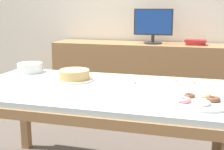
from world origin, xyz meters
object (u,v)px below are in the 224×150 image
(plate_stack, at_px, (30,68))
(tealight_left_edge, at_px, (192,82))
(book_stack, at_px, (195,42))
(pastry_platter, at_px, (200,101))
(cake_chocolate_round, at_px, (74,75))
(computer_monitor, at_px, (153,26))
(tealight_centre, at_px, (174,79))
(tealight_right_edge, at_px, (134,82))

(plate_stack, height_order, tealight_left_edge, plate_stack)
(book_stack, height_order, plate_stack, book_stack)
(pastry_platter, bearing_deg, cake_chocolate_round, 159.91)
(computer_monitor, relative_size, tealight_centre, 10.60)
(tealight_centre, height_order, tealight_left_edge, same)
(tealight_right_edge, xyz_separation_m, tealight_centre, (0.27, 0.17, 0.00))
(plate_stack, bearing_deg, tealight_left_edge, -0.89)
(tealight_right_edge, xyz_separation_m, tealight_left_edge, (0.41, 0.12, 0.00))
(plate_stack, relative_size, tealight_centre, 5.25)
(book_stack, height_order, tealight_right_edge, book_stack)
(book_stack, relative_size, pastry_platter, 0.60)
(tealight_right_edge, bearing_deg, computer_monitor, 92.60)
(cake_chocolate_round, bearing_deg, tealight_centre, 15.89)
(cake_chocolate_round, relative_size, tealight_centre, 7.25)
(book_stack, height_order, tealight_left_edge, book_stack)
(book_stack, bearing_deg, pastry_platter, -87.73)
(book_stack, bearing_deg, plate_stack, -139.20)
(tealight_right_edge, relative_size, tealight_centre, 1.00)
(computer_monitor, bearing_deg, tealight_left_edge, -68.08)
(computer_monitor, height_order, cake_chocolate_round, computer_monitor)
(computer_monitor, relative_size, cake_chocolate_round, 1.46)
(tealight_right_edge, distance_m, tealight_left_edge, 0.42)
(pastry_platter, relative_size, tealight_right_edge, 9.38)
(book_stack, distance_m, tealight_left_edge, 1.17)
(plate_stack, bearing_deg, cake_chocolate_round, -20.34)
(pastry_platter, xyz_separation_m, tealight_left_edge, (-0.06, 0.49, -0.00))
(cake_chocolate_round, relative_size, plate_stack, 1.38)
(pastry_platter, relative_size, plate_stack, 1.79)
(plate_stack, bearing_deg, computer_monitor, 52.81)
(cake_chocolate_round, relative_size, tealight_left_edge, 7.25)
(book_stack, xyz_separation_m, tealight_right_edge, (-0.40, -1.28, -0.17))
(cake_chocolate_round, bearing_deg, computer_monitor, 73.61)
(cake_chocolate_round, relative_size, tealight_right_edge, 7.25)
(pastry_platter, distance_m, tealight_centre, 0.57)
(pastry_platter, distance_m, tealight_left_edge, 0.49)
(computer_monitor, bearing_deg, cake_chocolate_round, -106.39)
(tealight_centre, xyz_separation_m, tealight_left_edge, (0.13, -0.05, 0.00))
(cake_chocolate_round, bearing_deg, tealight_left_edge, 10.37)
(computer_monitor, xyz_separation_m, book_stack, (0.46, 0.00, -0.16))
(plate_stack, bearing_deg, book_stack, 40.80)
(book_stack, xyz_separation_m, tealight_left_edge, (0.01, -1.16, -0.17))
(tealight_right_edge, bearing_deg, book_stack, 72.69)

